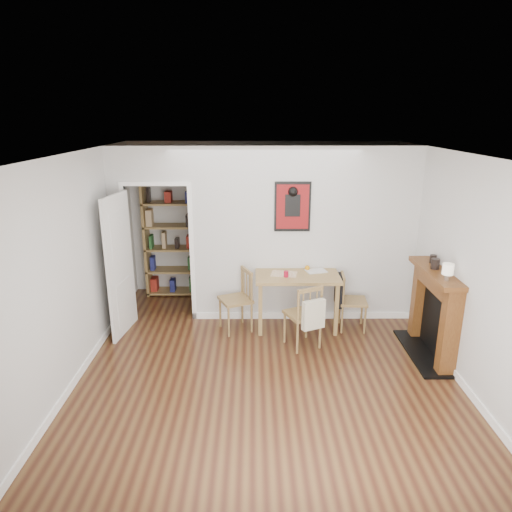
{
  "coord_description": "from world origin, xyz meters",
  "views": [
    {
      "loc": [
        -0.16,
        -5.1,
        3.0
      ],
      "look_at": [
        -0.13,
        0.6,
        1.24
      ],
      "focal_mm": 32.0,
      "sensor_mm": 36.0,
      "label": 1
    }
  ],
  "objects_px": {
    "chair_left": "(236,300)",
    "notebook": "(316,271)",
    "red_glass": "(286,274)",
    "ceramic_jar_a": "(435,264)",
    "mantel_lamp": "(448,270)",
    "orange_fruit": "(307,268)",
    "chair_front": "(303,315)",
    "ceramic_jar_b": "(433,259)",
    "bookshelf": "(171,237)",
    "fireplace": "(435,310)",
    "dining_table": "(297,280)",
    "chair_right": "(352,301)"
  },
  "relations": [
    {
      "from": "bookshelf",
      "to": "chair_right",
      "type": "bearing_deg",
      "value": -26.34
    },
    {
      "from": "bookshelf",
      "to": "orange_fruit",
      "type": "xyz_separation_m",
      "value": [
        2.2,
        -1.14,
        -0.16
      ]
    },
    {
      "from": "chair_front",
      "to": "red_glass",
      "type": "bearing_deg",
      "value": 112.15
    },
    {
      "from": "bookshelf",
      "to": "orange_fruit",
      "type": "bearing_deg",
      "value": -27.45
    },
    {
      "from": "bookshelf",
      "to": "ceramic_jar_a",
      "type": "height_order",
      "value": "bookshelf"
    },
    {
      "from": "orange_fruit",
      "to": "mantel_lamp",
      "type": "bearing_deg",
      "value": -43.13
    },
    {
      "from": "notebook",
      "to": "ceramic_jar_b",
      "type": "height_order",
      "value": "ceramic_jar_b"
    },
    {
      "from": "dining_table",
      "to": "mantel_lamp",
      "type": "bearing_deg",
      "value": -36.73
    },
    {
      "from": "red_glass",
      "to": "mantel_lamp",
      "type": "xyz_separation_m",
      "value": [
        1.79,
        -1.08,
        0.42
      ]
    },
    {
      "from": "chair_left",
      "to": "ceramic_jar_b",
      "type": "bearing_deg",
      "value": -9.4
    },
    {
      "from": "chair_right",
      "to": "ceramic_jar_b",
      "type": "relative_size",
      "value": 7.87
    },
    {
      "from": "dining_table",
      "to": "mantel_lamp",
      "type": "distance_m",
      "value": 2.11
    },
    {
      "from": "orange_fruit",
      "to": "notebook",
      "type": "distance_m",
      "value": 0.14
    },
    {
      "from": "bookshelf",
      "to": "orange_fruit",
      "type": "height_order",
      "value": "bookshelf"
    },
    {
      "from": "red_glass",
      "to": "orange_fruit",
      "type": "height_order",
      "value": "red_glass"
    },
    {
      "from": "chair_right",
      "to": "ceramic_jar_a",
      "type": "distance_m",
      "value": 1.36
    },
    {
      "from": "orange_fruit",
      "to": "notebook",
      "type": "bearing_deg",
      "value": -24.66
    },
    {
      "from": "chair_front",
      "to": "dining_table",
      "type": "bearing_deg",
      "value": 92.97
    },
    {
      "from": "ceramic_jar_a",
      "to": "notebook",
      "type": "bearing_deg",
      "value": 146.65
    },
    {
      "from": "chair_right",
      "to": "mantel_lamp",
      "type": "xyz_separation_m",
      "value": [
        0.83,
        -1.11,
        0.85
      ]
    },
    {
      "from": "red_glass",
      "to": "ceramic_jar_a",
      "type": "distance_m",
      "value": 1.97
    },
    {
      "from": "bookshelf",
      "to": "ceramic_jar_a",
      "type": "xyz_separation_m",
      "value": [
        3.68,
        -2.1,
        0.21
      ]
    },
    {
      "from": "chair_left",
      "to": "bookshelf",
      "type": "distance_m",
      "value": 1.91
    },
    {
      "from": "chair_front",
      "to": "bookshelf",
      "type": "relative_size",
      "value": 0.44
    },
    {
      "from": "notebook",
      "to": "fireplace",
      "type": "bearing_deg",
      "value": -34.07
    },
    {
      "from": "dining_table",
      "to": "chair_right",
      "type": "bearing_deg",
      "value": -7.25
    },
    {
      "from": "chair_left",
      "to": "ceramic_jar_a",
      "type": "xyz_separation_m",
      "value": [
        2.54,
        -0.67,
        0.77
      ]
    },
    {
      "from": "ceramic_jar_a",
      "to": "bookshelf",
      "type": "bearing_deg",
      "value": 150.37
    },
    {
      "from": "chair_left",
      "to": "notebook",
      "type": "height_order",
      "value": "chair_left"
    },
    {
      "from": "fireplace",
      "to": "mantel_lamp",
      "type": "xyz_separation_m",
      "value": [
        -0.06,
        -0.36,
        0.67
      ]
    },
    {
      "from": "chair_left",
      "to": "chair_front",
      "type": "height_order",
      "value": "chair_left"
    },
    {
      "from": "chair_left",
      "to": "red_glass",
      "type": "height_order",
      "value": "chair_left"
    },
    {
      "from": "chair_front",
      "to": "ceramic_jar_a",
      "type": "distance_m",
      "value": 1.8
    },
    {
      "from": "bookshelf",
      "to": "fireplace",
      "type": "relative_size",
      "value": 1.65
    },
    {
      "from": "chair_front",
      "to": "mantel_lamp",
      "type": "distance_m",
      "value": 1.89
    },
    {
      "from": "bookshelf",
      "to": "fireplace",
      "type": "distance_m",
      "value": 4.32
    },
    {
      "from": "ceramic_jar_a",
      "to": "mantel_lamp",
      "type": "bearing_deg",
      "value": -92.84
    },
    {
      "from": "red_glass",
      "to": "orange_fruit",
      "type": "xyz_separation_m",
      "value": [
        0.33,
        0.29,
        -0.01
      ]
    },
    {
      "from": "chair_front",
      "to": "orange_fruit",
      "type": "xyz_separation_m",
      "value": [
        0.13,
        0.78,
        0.4
      ]
    },
    {
      "from": "ceramic_jar_a",
      "to": "fireplace",
      "type": "bearing_deg",
      "value": -51.14
    },
    {
      "from": "notebook",
      "to": "mantel_lamp",
      "type": "bearing_deg",
      "value": -44.41
    },
    {
      "from": "chair_left",
      "to": "notebook",
      "type": "bearing_deg",
      "value": 10.82
    },
    {
      "from": "orange_fruit",
      "to": "mantel_lamp",
      "type": "relative_size",
      "value": 0.36
    },
    {
      "from": "dining_table",
      "to": "chair_right",
      "type": "xyz_separation_m",
      "value": [
        0.79,
        -0.1,
        -0.28
      ]
    },
    {
      "from": "fireplace",
      "to": "chair_right",
      "type": "bearing_deg",
      "value": 140.2
    },
    {
      "from": "chair_left",
      "to": "bookshelf",
      "type": "height_order",
      "value": "bookshelf"
    },
    {
      "from": "dining_table",
      "to": "red_glass",
      "type": "distance_m",
      "value": 0.26
    },
    {
      "from": "chair_right",
      "to": "notebook",
      "type": "height_order",
      "value": "chair_right"
    },
    {
      "from": "bookshelf",
      "to": "ceramic_jar_b",
      "type": "xyz_separation_m",
      "value": [
        3.75,
        -1.85,
        0.2
      ]
    },
    {
      "from": "dining_table",
      "to": "chair_left",
      "type": "height_order",
      "value": "chair_left"
    }
  ]
}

